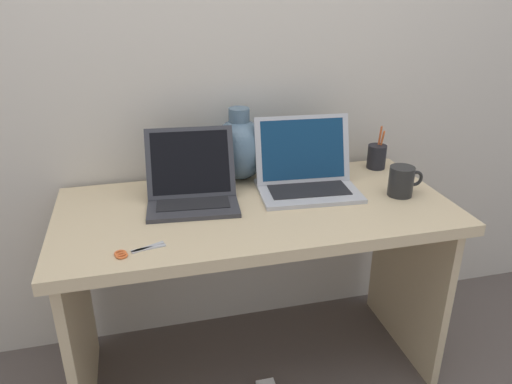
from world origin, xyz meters
name	(u,v)px	position (x,y,z in m)	size (l,w,h in m)	color
ground_plane	(256,366)	(0.00, 0.00, 0.00)	(6.00, 6.00, 0.00)	#564C47
back_wall	(233,48)	(0.00, 0.36, 1.20)	(4.40, 0.04, 2.40)	beige
desk	(256,246)	(0.00, 0.00, 0.56)	(1.35, 0.64, 0.72)	#D1B78C
laptop_left	(192,184)	(-0.21, 0.09, 0.78)	(0.33, 0.29, 0.24)	#333338
laptop_right	(305,171)	(0.21, 0.10, 0.79)	(0.37, 0.29, 0.26)	#B2B2B7
green_vase	(240,148)	(0.00, 0.26, 0.84)	(0.21, 0.21, 0.28)	slate
coffee_mug	(402,181)	(0.53, -0.04, 0.77)	(0.13, 0.09, 0.11)	black
pen_cup	(377,156)	(0.57, 0.23, 0.77)	(0.08, 0.08, 0.17)	black
scissors	(131,252)	(-0.42, -0.22, 0.72)	(0.15, 0.07, 0.01)	#B7B7BC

